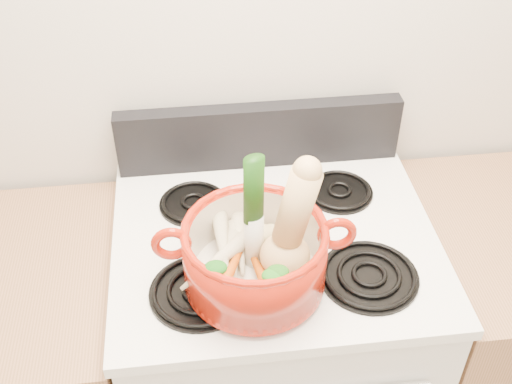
{
  "coord_description": "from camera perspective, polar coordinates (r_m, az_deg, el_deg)",
  "views": [
    {
      "loc": [
        -0.18,
        0.29,
        2.02
      ],
      "look_at": [
        -0.07,
        1.23,
        1.24
      ],
      "focal_mm": 45.0,
      "sensor_mm": 36.0,
      "label": 1
    }
  ],
  "objects": [
    {
      "name": "pot_handle_right",
      "position": [
        1.36,
        7.21,
        -3.69
      ],
      "size": [
        0.09,
        0.02,
        0.09
      ],
      "primitive_type": "torus",
      "rotation": [
        1.57,
        0.0,
        -0.03
      ],
      "color": "#A11909",
      "rests_on": "dutch_oven"
    },
    {
      "name": "stove_body",
      "position": [
        1.92,
        1.42,
        -14.59
      ],
      "size": [
        0.76,
        0.65,
        0.92
      ],
      "primitive_type": "cube",
      "color": "silver",
      "rests_on": "floor"
    },
    {
      "name": "parsnip_3",
      "position": [
        1.37,
        -3.51,
        -6.06
      ],
      "size": [
        0.19,
        0.15,
        0.06
      ],
      "primitive_type": "cone",
      "rotation": [
        1.66,
        0.0,
        -0.95
      ],
      "color": "beige",
      "rests_on": "dutch_oven"
    },
    {
      "name": "parsnip_0",
      "position": [
        1.4,
        -2.03,
        -5.92
      ],
      "size": [
        0.06,
        0.2,
        0.05
      ],
      "primitive_type": "cone",
      "rotation": [
        1.66,
        0.0,
        -0.1
      ],
      "color": "beige",
      "rests_on": "dutch_oven"
    },
    {
      "name": "control_backsplash",
      "position": [
        1.73,
        0.31,
        5.07
      ],
      "size": [
        0.76,
        0.05,
        0.18
      ],
      "primitive_type": "cube",
      "color": "black",
      "rests_on": "cooktop"
    },
    {
      "name": "carrot_0",
      "position": [
        1.37,
        0.5,
        -7.49
      ],
      "size": [
        0.07,
        0.18,
        0.05
      ],
      "primitive_type": "cone",
      "rotation": [
        1.66,
        0.0,
        0.22
      ],
      "color": "#B74C09",
      "rests_on": "dutch_oven"
    },
    {
      "name": "burner_front_right",
      "position": [
        1.47,
        10.03,
        -7.28
      ],
      "size": [
        0.22,
        0.22,
        0.02
      ],
      "primitive_type": "cylinder",
      "color": "black",
      "rests_on": "cooktop"
    },
    {
      "name": "wall_back",
      "position": [
        1.64,
        0.12,
        13.57
      ],
      "size": [
        3.5,
        0.02,
        2.6
      ],
      "primitive_type": "cube",
      "color": "beige",
      "rests_on": "floor"
    },
    {
      "name": "ginger",
      "position": [
        1.45,
        0.33,
        -3.8
      ],
      "size": [
        0.08,
        0.06,
        0.04
      ],
      "primitive_type": "ellipsoid",
      "rotation": [
        0.0,
        0.0,
        -0.09
      ],
      "color": "tan",
      "rests_on": "dutch_oven"
    },
    {
      "name": "parsnip_1",
      "position": [
        1.38,
        -3.46,
        -6.42
      ],
      "size": [
        0.13,
        0.18,
        0.05
      ],
      "primitive_type": "cone",
      "rotation": [
        1.66,
        0.0,
        -0.53
      ],
      "color": "beige",
      "rests_on": "dutch_oven"
    },
    {
      "name": "leek",
      "position": [
        1.32,
        -0.2,
        -1.7
      ],
      "size": [
        0.06,
        0.07,
        0.3
      ],
      "primitive_type": "cylinder",
      "rotation": [
        0.02,
        0.0,
        0.43
      ],
      "color": "beige",
      "rests_on": "dutch_oven"
    },
    {
      "name": "squash",
      "position": [
        1.31,
        2.7,
        -2.89
      ],
      "size": [
        0.18,
        0.14,
        0.29
      ],
      "primitive_type": null,
      "rotation": [
        0.0,
        0.19,
        -0.16
      ],
      "color": "#DDAB71",
      "rests_on": "dutch_oven"
    },
    {
      "name": "burner_back_right",
      "position": [
        1.68,
        7.44,
        0.12
      ],
      "size": [
        0.17,
        0.17,
        0.02
      ],
      "primitive_type": "cylinder",
      "color": "black",
      "rests_on": "cooktop"
    },
    {
      "name": "pot_handle_left",
      "position": [
        1.34,
        -7.54,
        -4.58
      ],
      "size": [
        0.09,
        0.02,
        0.09
      ],
      "primitive_type": "torus",
      "rotation": [
        1.57,
        0.0,
        -0.03
      ],
      "color": "#A11909",
      "rests_on": "dutch_oven"
    },
    {
      "name": "cooktop",
      "position": [
        1.56,
        1.69,
        -4.35
      ],
      "size": [
        0.78,
        0.67,
        0.03
      ],
      "primitive_type": "cube",
      "color": "white",
      "rests_on": "stove_body"
    },
    {
      "name": "carrot_1",
      "position": [
        1.36,
        -2.39,
        -7.28
      ],
      "size": [
        0.11,
        0.17,
        0.05
      ],
      "primitive_type": "cone",
      "rotation": [
        1.66,
        0.0,
        -0.47
      ],
      "color": "#C74D09",
      "rests_on": "dutch_oven"
    },
    {
      "name": "dutch_oven",
      "position": [
        1.37,
        -0.1,
        -5.72
      ],
      "size": [
        0.32,
        0.32,
        0.15
      ],
      "primitive_type": "cylinder",
      "rotation": [
        0.0,
        0.0,
        -0.03
      ],
      "color": "#A11909",
      "rests_on": "burner_front_left"
    },
    {
      "name": "parsnip_4",
      "position": [
        1.41,
        -3.06,
        -3.97
      ],
      "size": [
        0.05,
        0.24,
        0.07
      ],
      "primitive_type": "cone",
      "rotation": [
        1.66,
        0.0,
        0.01
      ],
      "color": "beige",
      "rests_on": "dutch_oven"
    },
    {
      "name": "carrot_2",
      "position": [
        1.34,
        1.78,
        -7.68
      ],
      "size": [
        0.07,
        0.18,
        0.05
      ],
      "primitive_type": "cone",
      "rotation": [
        1.66,
        0.0,
        -0.2
      ],
      "color": "#CF490A",
      "rests_on": "dutch_oven"
    },
    {
      "name": "burner_back_left",
      "position": [
        1.64,
        -5.59,
        -0.91
      ],
      "size": [
        0.17,
        0.17,
        0.02
      ],
      "primitive_type": "cylinder",
      "color": "black",
      "rests_on": "cooktop"
    },
    {
      "name": "burner_front_left",
      "position": [
        1.42,
        -5.02,
        -8.73
      ],
      "size": [
        0.22,
        0.22,
        0.02
      ],
      "primitive_type": "cylinder",
      "color": "black",
      "rests_on": "cooktop"
    },
    {
      "name": "parsnip_2",
      "position": [
        1.43,
        -1.47,
        -4.17
      ],
      "size": [
        0.05,
        0.19,
        0.06
      ],
      "primitive_type": "cone",
      "rotation": [
        1.66,
        0.0,
        -0.03
      ],
      "color": "beige",
      "rests_on": "dutch_oven"
    }
  ]
}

